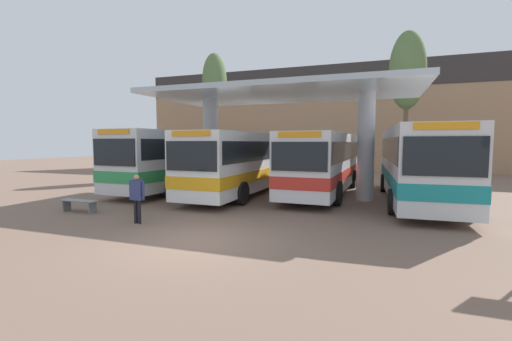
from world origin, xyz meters
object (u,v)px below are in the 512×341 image
object	(u,v)px
transit_bus_left_bay	(191,157)
transit_bus_center_bay	(247,160)
pedestrian_waiting	(137,194)
waiting_bench_near_pillar	(79,203)
poplar_tree_behind_left	(215,83)
poplar_tree_behind_right	(407,71)
transit_bus_right_bay	(325,160)
transit_bus_far_right_bay	(417,161)

from	to	relation	value
transit_bus_left_bay	transit_bus_center_bay	distance (m)	4.10
pedestrian_waiting	waiting_bench_near_pillar	bearing A→B (deg)	168.11
pedestrian_waiting	poplar_tree_behind_left	bearing A→B (deg)	108.91
transit_bus_center_bay	poplar_tree_behind_right	world-z (taller)	poplar_tree_behind_right
transit_bus_left_bay	poplar_tree_behind_left	distance (m)	8.85
transit_bus_right_bay	pedestrian_waiting	distance (m)	10.28
poplar_tree_behind_right	transit_bus_left_bay	bearing A→B (deg)	-145.27
transit_bus_right_bay	transit_bus_left_bay	bearing A→B (deg)	3.00
pedestrian_waiting	poplar_tree_behind_right	distance (m)	20.90
transit_bus_right_bay	waiting_bench_near_pillar	bearing A→B (deg)	46.25
pedestrian_waiting	poplar_tree_behind_left	world-z (taller)	poplar_tree_behind_left
transit_bus_left_bay	pedestrian_waiting	distance (m)	9.43
transit_bus_left_bay	pedestrian_waiting	xyz separation A→B (m)	(3.13, -8.85, -0.86)
waiting_bench_near_pillar	poplar_tree_behind_right	size ratio (longest dim) A/B	0.16
transit_bus_far_right_bay	poplar_tree_behind_left	distance (m)	16.99
waiting_bench_near_pillar	pedestrian_waiting	size ratio (longest dim) A/B	1.01
transit_bus_left_bay	poplar_tree_behind_left	size ratio (longest dim) A/B	1.27
transit_bus_center_bay	poplar_tree_behind_right	distance (m)	14.06
poplar_tree_behind_left	transit_bus_right_bay	bearing A→B (deg)	-33.63
transit_bus_left_bay	transit_bus_right_bay	distance (m)	8.00
transit_bus_left_bay	poplar_tree_behind_left	world-z (taller)	poplar_tree_behind_left
transit_bus_left_bay	transit_bus_far_right_bay	bearing A→B (deg)	178.22
transit_bus_right_bay	poplar_tree_behind_right	distance (m)	11.24
transit_bus_center_bay	poplar_tree_behind_left	xyz separation A→B (m)	(-5.74, 7.58, 5.64)
transit_bus_left_bay	poplar_tree_behind_right	world-z (taller)	poplar_tree_behind_right
transit_bus_right_bay	pedestrian_waiting	world-z (taller)	transit_bus_right_bay
transit_bus_right_bay	transit_bus_far_right_bay	xyz separation A→B (m)	(4.38, -1.15, 0.09)
transit_bus_right_bay	transit_bus_far_right_bay	distance (m)	4.53
transit_bus_right_bay	poplar_tree_behind_left	distance (m)	12.99
pedestrian_waiting	poplar_tree_behind_right	xyz separation A→B (m)	(9.31, 17.47, 6.72)
transit_bus_right_bay	transit_bus_far_right_bay	size ratio (longest dim) A/B	0.99
poplar_tree_behind_left	transit_bus_center_bay	bearing A→B (deg)	-52.88
transit_bus_right_bay	transit_bus_far_right_bay	world-z (taller)	transit_bus_far_right_bay
transit_bus_far_right_bay	poplar_tree_behind_right	world-z (taller)	poplar_tree_behind_right
waiting_bench_near_pillar	transit_bus_center_bay	bearing A→B (deg)	58.55
transit_bus_center_bay	transit_bus_right_bay	size ratio (longest dim) A/B	1.05
transit_bus_left_bay	transit_bus_center_bay	bearing A→B (deg)	169.65
transit_bus_left_bay	transit_bus_center_bay	xyz separation A→B (m)	(4.00, -0.93, -0.07)
transit_bus_left_bay	waiting_bench_near_pillar	bearing A→B (deg)	90.28
transit_bus_left_bay	poplar_tree_behind_right	size ratio (longest dim) A/B	1.17
transit_bus_left_bay	transit_bus_right_bay	world-z (taller)	transit_bus_left_bay
waiting_bench_near_pillar	poplar_tree_behind_left	world-z (taller)	poplar_tree_behind_left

